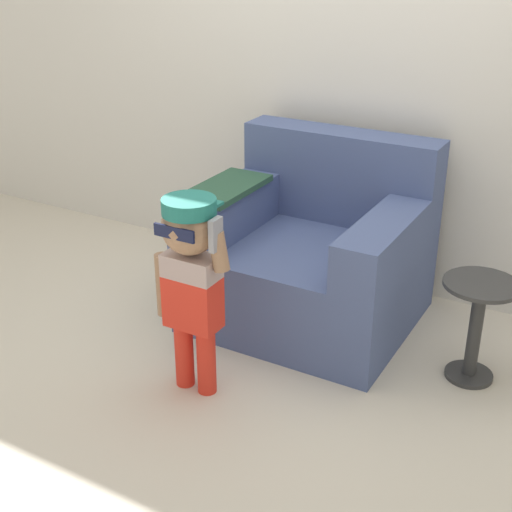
# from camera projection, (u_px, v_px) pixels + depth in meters

# --- Properties ---
(ground_plane) EXTENTS (10.00, 10.00, 0.00)m
(ground_plane) POSITION_uv_depth(u_px,v_px,m) (296.00, 316.00, 3.64)
(ground_plane) COLOR beige
(wall_back) EXTENTS (10.00, 0.05, 2.60)m
(wall_back) POSITION_uv_depth(u_px,v_px,m) (355.00, 39.00, 3.56)
(wall_back) COLOR silver
(wall_back) RESTS_ON ground_plane
(armchair) EXTENTS (1.04, 0.92, 0.88)m
(armchair) POSITION_uv_depth(u_px,v_px,m) (312.00, 255.00, 3.53)
(armchair) COLOR #475684
(armchair) RESTS_ON ground_plane
(person_child) EXTENTS (0.35, 0.26, 0.86)m
(person_child) POSITION_uv_depth(u_px,v_px,m) (191.00, 266.00, 2.84)
(person_child) COLOR red
(person_child) RESTS_ON ground_plane
(side_table) EXTENTS (0.32, 0.32, 0.47)m
(side_table) POSITION_uv_depth(u_px,v_px,m) (476.00, 321.00, 3.03)
(side_table) COLOR #333333
(side_table) RESTS_ON ground_plane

